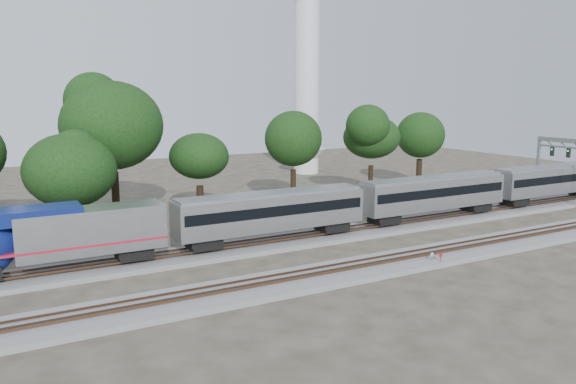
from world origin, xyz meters
name	(u,v)px	position (x,y,z in m)	size (l,w,h in m)	color
ground	(327,259)	(0.00, 0.00, 0.00)	(160.00, 160.00, 0.00)	#383328
track_far	(292,241)	(0.00, 6.00, 0.21)	(160.00, 5.00, 0.73)	slate
track_near	(355,270)	(0.00, -4.00, 0.21)	(160.00, 5.00, 0.73)	slate
train	(434,192)	(17.54, 6.00, 3.31)	(93.89, 3.24, 4.78)	silver
switch_stand_red	(441,258)	(6.96, -6.05, 0.71)	(0.35, 0.07, 1.12)	#512D19
switch_stand_white	(432,257)	(6.56, -5.50, 0.68)	(0.34, 0.07, 1.06)	#512D19
switch_lever	(435,264)	(6.76, -5.68, 0.15)	(0.50, 0.30, 0.30)	#512D19
signal_gantry	(561,156)	(38.43, 6.00, 6.07)	(0.58, 6.85, 8.33)	gray
tree_2	(70,171)	(-17.58, 16.69, 6.70)	(6.83, 6.83, 9.63)	black
tree_3	(112,126)	(-12.55, 21.70, 10.46)	(10.64, 10.64, 15.01)	black
tree_4	(199,156)	(-4.01, 19.38, 7.05)	(7.19, 7.19, 10.13)	black
tree_5	(293,139)	(9.00, 21.63, 8.28)	(8.44, 8.44, 11.89)	black
tree_6	(372,137)	(20.48, 20.98, 8.09)	(8.24, 8.24, 11.62)	black
tree_7	(420,135)	(32.16, 24.57, 7.72)	(7.86, 7.86, 11.09)	black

